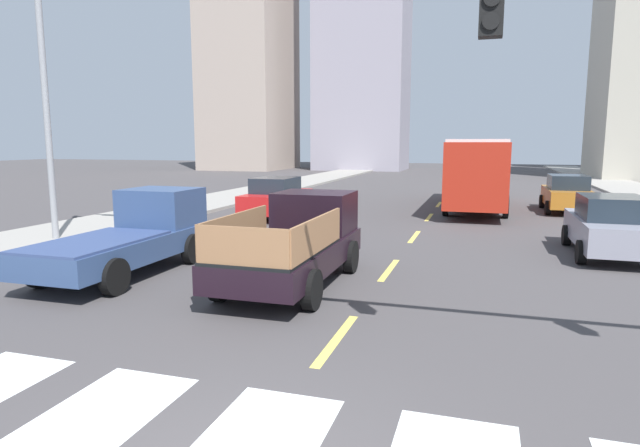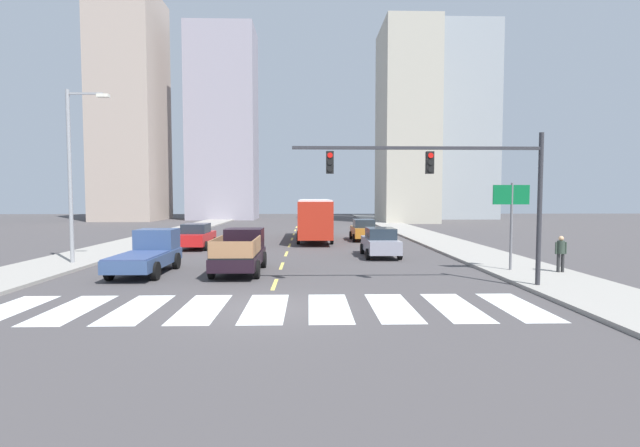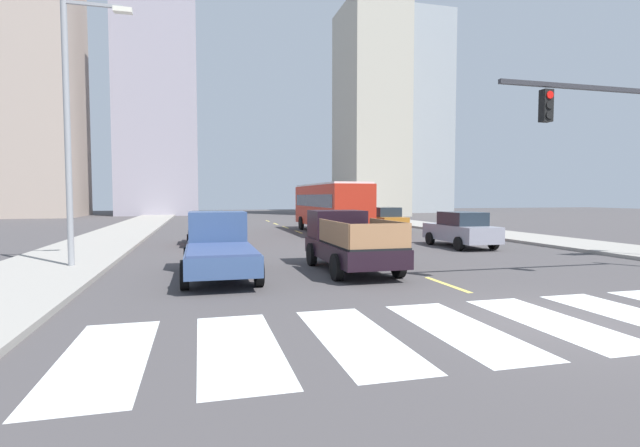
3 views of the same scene
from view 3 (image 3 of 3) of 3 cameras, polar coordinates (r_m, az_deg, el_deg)
ground_plane at (r=10.41m, az=26.52°, el=-10.72°), size 160.00×160.00×0.00m
sidewalk_right at (r=31.56m, az=20.96°, el=-1.23°), size 3.98×110.00×0.15m
sidewalk_left at (r=26.16m, az=-25.48°, el=-2.24°), size 3.98×110.00×0.15m
crosswalk_stripe_0 at (r=8.10m, az=-24.99°, el=-14.68°), size 1.31×3.96×0.01m
crosswalk_stripe_1 at (r=7.99m, az=-9.98°, el=-14.66°), size 1.31×3.96×0.01m
crosswalk_stripe_2 at (r=8.39m, az=4.43°, el=-13.74°), size 1.31×3.96×0.01m
crosswalk_stripe_3 at (r=9.23m, az=16.74°, el=-12.28°), size 1.31×3.96×0.01m
crosswalk_stripe_4 at (r=10.41m, az=26.52°, el=-10.70°), size 1.31×3.96×0.01m
crosswalk_stripe_5 at (r=11.82m, az=34.07°, el=-9.27°), size 1.31×3.96×0.01m
lane_dash_0 at (r=13.60m, az=15.28°, el=-7.22°), size 0.16×2.40×0.01m
lane_dash_1 at (r=18.05m, az=7.32°, el=-4.54°), size 0.16×2.40×0.01m
lane_dash_2 at (r=22.73m, az=2.60°, el=-2.89°), size 0.16×2.40×0.01m
lane_dash_3 at (r=27.52m, az=-0.48°, el=-1.80°), size 0.16×2.40×0.01m
lane_dash_4 at (r=32.37m, az=-2.65°, el=-1.03°), size 0.16×2.40×0.01m
lane_dash_5 at (r=37.27m, az=-4.24°, el=-0.47°), size 0.16×2.40×0.01m
lane_dash_6 at (r=42.19m, az=-5.47°, el=-0.03°), size 0.16×2.40×0.01m
lane_dash_7 at (r=47.12m, az=-6.44°, el=0.32°), size 0.16×2.40×0.01m
pickup_stakebed at (r=15.76m, az=3.38°, el=-2.24°), size 2.18×5.20×1.96m
pickup_dark at (r=14.79m, az=-12.30°, el=-2.74°), size 2.18×5.20×1.96m
city_bus at (r=31.45m, az=1.20°, el=2.40°), size 2.72×10.80×3.32m
sedan_far at (r=24.71m, az=-13.63°, el=-0.49°), size 2.02×4.40×1.72m
sedan_near_left at (r=23.61m, az=16.90°, el=-0.71°), size 2.02×4.40×1.72m
sedan_mid at (r=32.77m, az=7.92°, el=0.49°), size 2.02×4.40×1.72m
streetlight_left at (r=17.73m, az=-28.12°, el=11.06°), size 2.20×0.28×9.00m
tower_tall_centre at (r=67.54m, az=-31.27°, el=15.00°), size 8.83×11.12×33.35m
block_mid_left at (r=62.68m, az=6.15°, el=13.45°), size 7.25×10.58×27.00m
block_mid_right at (r=67.08m, az=-19.37°, el=13.65°), size 10.22×7.78×29.39m
block_low_left at (r=75.57m, az=10.96°, el=13.09°), size 11.67×7.36×30.71m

